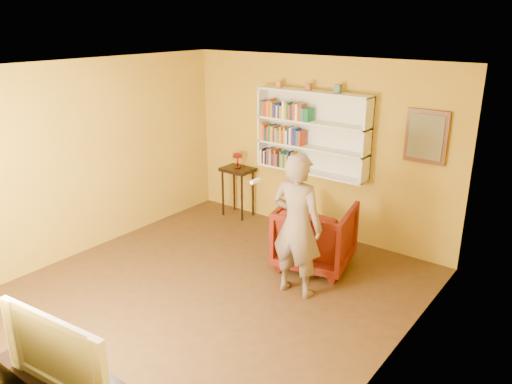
# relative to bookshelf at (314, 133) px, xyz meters

# --- Properties ---
(room_shell) EXTENTS (5.30, 5.80, 2.88)m
(room_shell) POSITION_rel_bookshelf_xyz_m (0.00, -2.41, -0.58)
(room_shell) COLOR #422A15
(room_shell) RESTS_ON ground
(bookshelf) EXTENTS (1.80, 0.29, 1.23)m
(bookshelf) POSITION_rel_bookshelf_xyz_m (0.00, 0.00, 0.00)
(bookshelf) COLOR white
(bookshelf) RESTS_ON room_shell
(books_row_lower) EXTENTS (0.74, 0.18, 0.27)m
(books_row_lower) POSITION_rel_bookshelf_xyz_m (-0.48, -0.11, -0.47)
(books_row_lower) COLOR white
(books_row_lower) RESTS_ON bookshelf
(books_row_middle) EXTENTS (0.74, 0.19, 0.27)m
(books_row_middle) POSITION_rel_bookshelf_xyz_m (-0.49, -0.10, -0.08)
(books_row_middle) COLOR orange
(books_row_middle) RESTS_ON bookshelf
(books_row_upper) EXTENTS (0.86, 0.18, 0.27)m
(books_row_upper) POSITION_rel_bookshelf_xyz_m (-0.44, -0.11, 0.29)
(books_row_upper) COLOR #266B8E
(books_row_upper) RESTS_ON bookshelf
(ornament_left) EXTENTS (0.07, 0.07, 0.10)m
(ornament_left) POSITION_rel_bookshelf_xyz_m (-0.60, -0.06, 0.67)
(ornament_left) COLOR #C67838
(ornament_left) RESTS_ON bookshelf
(ornament_centre) EXTENTS (0.07, 0.07, 0.10)m
(ornament_centre) POSITION_rel_bookshelf_xyz_m (-0.08, -0.06, 0.67)
(ornament_centre) COLOR #9B5133
(ornament_centre) RESTS_ON bookshelf
(ornament_right) EXTENTS (0.09, 0.09, 0.12)m
(ornament_right) POSITION_rel_bookshelf_xyz_m (0.39, -0.06, 0.68)
(ornament_right) COLOR #476C76
(ornament_right) RESTS_ON bookshelf
(framed_painting) EXTENTS (0.55, 0.05, 0.70)m
(framed_painting) POSITION_rel_bookshelf_xyz_m (1.65, 0.05, 0.16)
(framed_painting) COLOR #512C17
(framed_painting) RESTS_ON room_shell
(console_table) EXTENTS (0.52, 0.39, 0.84)m
(console_table) POSITION_rel_bookshelf_xyz_m (-1.34, -0.16, -0.90)
(console_table) COLOR black
(console_table) RESTS_ON ground
(ruby_lustre) EXTENTS (0.16, 0.16, 0.26)m
(ruby_lustre) POSITION_rel_bookshelf_xyz_m (-1.34, -0.16, -0.56)
(ruby_lustre) COLOR maroon
(ruby_lustre) RESTS_ON console_table
(armchair) EXTENTS (1.14, 1.16, 0.89)m
(armchair) POSITION_rel_bookshelf_xyz_m (0.65, -0.96, -1.15)
(armchair) COLOR #4C0905
(armchair) RESTS_ON ground
(person) EXTENTS (0.67, 0.47, 1.77)m
(person) POSITION_rel_bookshelf_xyz_m (0.82, -1.70, -0.71)
(person) COLOR #6F5C51
(person) RESTS_ON ground
(game_remote) EXTENTS (0.04, 0.15, 0.04)m
(game_remote) POSITION_rel_bookshelf_xyz_m (0.48, -2.06, -0.13)
(game_remote) COLOR white
(game_remote) RESTS_ON person
(television) EXTENTS (1.10, 0.25, 0.63)m
(television) POSITION_rel_bookshelf_xyz_m (0.65, -4.66, -0.73)
(television) COLOR black
(television) RESTS_ON tv_cabinet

